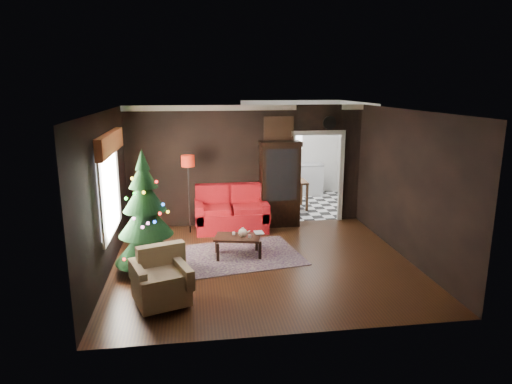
{
  "coord_description": "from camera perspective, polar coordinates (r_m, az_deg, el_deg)",
  "views": [
    {
      "loc": [
        -1.23,
        -7.77,
        3.23
      ],
      "look_at": [
        0.0,
        0.9,
        1.15
      ],
      "focal_mm": 31.56,
      "sensor_mm": 36.0,
      "label": 1
    }
  ],
  "objects": [
    {
      "name": "kitchen_window",
      "position": [
        13.63,
        4.42,
        6.89
      ],
      "size": [
        0.7,
        0.06,
        0.7
      ],
      "primitive_type": "cube",
      "color": "white",
      "rests_on": "ground"
    },
    {
      "name": "floor",
      "position": [
        8.5,
        0.87,
        -8.96
      ],
      "size": [
        5.5,
        5.5,
        0.0
      ],
      "primitive_type": "plane",
      "color": "black",
      "rests_on": "ground"
    },
    {
      "name": "wall_right",
      "position": [
        8.92,
        18.63,
        0.81
      ],
      "size": [
        0.0,
        5.5,
        5.5
      ],
      "primitive_type": "plane",
      "rotation": [
        1.57,
        0.0,
        -1.57
      ],
      "color": "black",
      "rests_on": "ground"
    },
    {
      "name": "doorway",
      "position": [
        10.9,
        7.69,
        1.71
      ],
      "size": [
        1.1,
        0.1,
        2.1
      ],
      "primitive_type": null,
      "color": "silver",
      "rests_on": "ground"
    },
    {
      "name": "floor_lamp",
      "position": [
        10.06,
        -8.48,
        -0.59
      ],
      "size": [
        0.35,
        0.35,
        1.84
      ],
      "primitive_type": null,
      "rotation": [
        0.0,
        0.0,
        -0.14
      ],
      "color": "black",
      "rests_on": "ground"
    },
    {
      "name": "kitchen_floor",
      "position": [
        12.55,
        5.7,
        -1.6
      ],
      "size": [
        3.0,
        3.0,
        0.0
      ],
      "primitive_type": "plane",
      "color": "white",
      "rests_on": "ground"
    },
    {
      "name": "curio_cabinet",
      "position": [
        10.48,
        3.0,
        0.79
      ],
      "size": [
        0.9,
        0.45,
        1.9
      ],
      "primitive_type": null,
      "color": "black",
      "rests_on": "ground"
    },
    {
      "name": "armchair",
      "position": [
        6.96,
        -12.01,
        -10.41
      ],
      "size": [
        1.0,
        1.0,
        0.8
      ],
      "primitive_type": null,
      "rotation": [
        0.0,
        0.0,
        0.34
      ],
      "color": "tan",
      "rests_on": "ground"
    },
    {
      "name": "cup_a",
      "position": [
        8.78,
        -2.85,
        -5.25
      ],
      "size": [
        0.07,
        0.07,
        0.05
      ],
      "primitive_type": "cylinder",
      "rotation": [
        0.0,
        0.0,
        0.15
      ],
      "color": "white",
      "rests_on": "coffee_table"
    },
    {
      "name": "valance",
      "position": [
        8.15,
        -18.01,
        5.94
      ],
      "size": [
        0.12,
        2.1,
        0.35
      ],
      "primitive_type": "cube",
      "color": "#A24F2A",
      "rests_on": "wall_left"
    },
    {
      "name": "cup_b",
      "position": [
        8.61,
        -0.8,
        -5.62
      ],
      "size": [
        0.08,
        0.08,
        0.05
      ],
      "primitive_type": "cylinder",
      "rotation": [
        0.0,
        0.0,
        -0.4
      ],
      "color": "silver",
      "rests_on": "coffee_table"
    },
    {
      "name": "kitchen_counter",
      "position": [
        13.58,
        4.55,
        1.52
      ],
      "size": [
        1.8,
        0.6,
        0.9
      ],
      "primitive_type": "cube",
      "color": "silver",
      "rests_on": "ground"
    },
    {
      "name": "kitchen_table",
      "position": [
        12.11,
        4.7,
        -0.31
      ],
      "size": [
        0.7,
        0.7,
        0.75
      ],
      "primitive_type": null,
      "color": "brown",
      "rests_on": "ground"
    },
    {
      "name": "wall_clock",
      "position": [
        10.74,
        9.28,
        8.65
      ],
      "size": [
        0.32,
        0.32,
        0.06
      ],
      "primitive_type": "cylinder",
      "color": "white",
      "rests_on": "wall_back"
    },
    {
      "name": "rug",
      "position": [
        8.84,
        -2.32,
        -8.04
      ],
      "size": [
        2.61,
        2.08,
        0.01
      ],
      "primitive_type": "cube",
      "rotation": [
        0.0,
        0.0,
        0.16
      ],
      "color": "#4D3947",
      "rests_on": "ground"
    },
    {
      "name": "loveseat",
      "position": [
        10.23,
        -3.13,
        -2.14
      ],
      "size": [
        1.7,
        0.9,
        1.0
      ],
      "primitive_type": null,
      "color": "maroon",
      "rests_on": "ground"
    },
    {
      "name": "wall_front",
      "position": [
        5.71,
        4.83,
        -5.39
      ],
      "size": [
        5.5,
        0.0,
        5.5
      ],
      "primitive_type": "plane",
      "rotation": [
        -1.57,
        0.0,
        0.0
      ],
      "color": "black",
      "rests_on": "ground"
    },
    {
      "name": "wall_back",
      "position": [
        10.5,
        -1.23,
        3.33
      ],
      "size": [
        5.5,
        0.0,
        5.5
      ],
      "primitive_type": "plane",
      "rotation": [
        1.57,
        0.0,
        0.0
      ],
      "color": "black",
      "rests_on": "ground"
    },
    {
      "name": "book",
      "position": [
        8.82,
        -0.18,
        -4.53
      ],
      "size": [
        0.17,
        0.03,
        0.24
      ],
      "primitive_type": "imported",
      "rotation": [
        0.0,
        0.0,
        0.08
      ],
      "color": "#917651",
      "rests_on": "coffee_table"
    },
    {
      "name": "painting",
      "position": [
        10.46,
        2.9,
        7.97
      ],
      "size": [
        0.62,
        0.05,
        0.52
      ],
      "primitive_type": "cube",
      "color": "#AA814D",
      "rests_on": "wall_back"
    },
    {
      "name": "ceiling",
      "position": [
        7.88,
        0.94,
        10.23
      ],
      "size": [
        5.5,
        5.5,
        0.0
      ],
      "primitive_type": "plane",
      "rotation": [
        3.14,
        0.0,
        0.0
      ],
      "color": "white",
      "rests_on": "ground"
    },
    {
      "name": "left_window",
      "position": [
        8.3,
        -18.15,
        0.3
      ],
      "size": [
        0.05,
        1.6,
        1.4
      ],
      "primitive_type": "cube",
      "color": "white",
      "rests_on": "wall_left"
    },
    {
      "name": "coffee_table",
      "position": [
        8.76,
        -2.32,
        -6.85
      ],
      "size": [
        0.96,
        0.7,
        0.39
      ],
      "primitive_type": null,
      "rotation": [
        0.0,
        0.0,
        -0.23
      ],
      "color": "black",
      "rests_on": "rug"
    },
    {
      "name": "teapot",
      "position": [
        8.63,
        -1.69,
        -5.13
      ],
      "size": [
        0.24,
        0.24,
        0.18
      ],
      "primitive_type": null,
      "rotation": [
        0.0,
        0.0,
        -0.31
      ],
      "color": "white",
      "rests_on": "coffee_table"
    },
    {
      "name": "wall_left",
      "position": [
        8.12,
        -18.63,
        -0.37
      ],
      "size": [
        0.0,
        5.5,
        5.5
      ],
      "primitive_type": "plane",
      "rotation": [
        1.57,
        0.0,
        1.57
      ],
      "color": "black",
      "rests_on": "ground"
    },
    {
      "name": "christmas_tree",
      "position": [
        8.02,
        -13.85,
        -2.82
      ],
      "size": [
        1.4,
        1.4,
        2.15
      ],
      "primitive_type": null,
      "rotation": [
        0.0,
        0.0,
        0.29
      ],
      "color": "#0A3416",
      "rests_on": "ground"
    }
  ]
}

